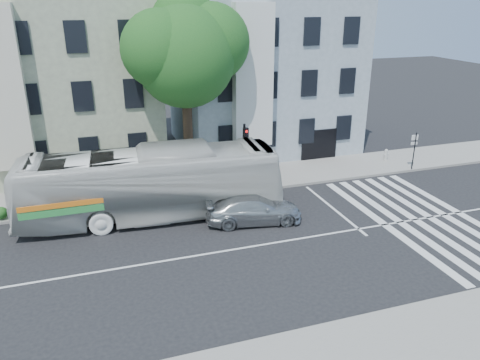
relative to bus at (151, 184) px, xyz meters
name	(u,v)px	position (x,y,z in m)	size (l,w,h in m)	color
ground	(232,250)	(2.81, -4.54, -1.82)	(120.00, 120.00, 0.00)	black
sidewalk_far	(192,185)	(2.81, 3.46, -1.75)	(80.00, 4.00, 0.15)	gray
building_left	(59,82)	(-4.19, 10.46, 3.68)	(12.00, 10.00, 11.00)	gray
building_right	(261,72)	(9.81, 10.46, 3.68)	(12.00, 10.00, 11.00)	#8896A2
street_tree	(185,50)	(2.87, 4.19, 6.01)	(7.30, 5.90, 11.10)	#2D2116
bus	(151,184)	(0.00, 0.00, 0.00)	(13.10, 3.06, 3.65)	silver
sedan	(254,209)	(4.71, -2.16, -1.13)	(4.81, 1.96, 1.40)	#B3B6BA
hedge	(90,202)	(-3.07, 1.76, -1.32)	(8.50, 0.84, 0.70)	#256520
traffic_signal	(245,149)	(5.54, 1.66, 0.78)	(0.40, 0.52, 4.03)	black
fire_hydrant	(386,154)	(16.46, 3.68, -1.28)	(0.44, 0.25, 0.78)	#B3B3AF
far_sign_pole	(414,146)	(16.99, 1.60, -0.12)	(0.44, 0.18, 2.45)	black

